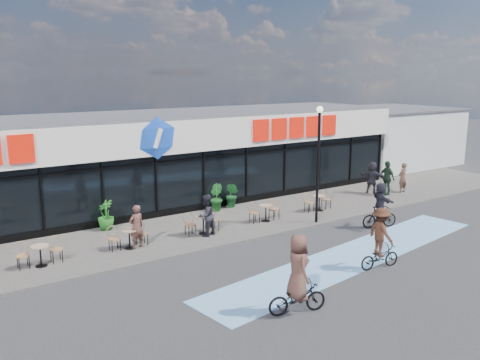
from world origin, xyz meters
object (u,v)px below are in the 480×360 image
(patron_left, at_px, (137,227))
(patron_right, at_px, (206,216))
(potted_plant_left, at_px, (106,215))
(cyclist_b, at_px, (380,207))
(potted_plant_right, at_px, (232,195))
(lamp_post, at_px, (318,155))
(pedestrian_c, at_px, (403,178))
(potted_plant_mid, at_px, (216,197))
(pedestrian_b, at_px, (372,177))
(pedestrian_a, at_px, (387,178))
(cyclist_a, at_px, (381,241))

(patron_left, relative_size, patron_right, 0.99)
(potted_plant_left, bearing_deg, cyclist_b, -31.24)
(potted_plant_right, xyz_separation_m, cyclist_b, (3.64, -6.17, 0.21))
(lamp_post, distance_m, patron_right, 5.61)
(potted_plant_right, distance_m, pedestrian_c, 9.97)
(potted_plant_mid, xyz_separation_m, pedestrian_b, (9.10, -1.67, 0.23))
(cyclist_b, bearing_deg, patron_right, 156.72)
(pedestrian_a, bearing_deg, potted_plant_mid, -97.47)
(cyclist_a, bearing_deg, pedestrian_a, 39.10)
(potted_plant_right, height_order, cyclist_b, cyclist_b)
(pedestrian_c, bearing_deg, cyclist_b, 26.06)
(pedestrian_a, bearing_deg, lamp_post, -68.52)
(patron_left, relative_size, cyclist_a, 0.78)
(potted_plant_mid, bearing_deg, cyclist_b, -52.74)
(potted_plant_mid, bearing_deg, potted_plant_right, 4.66)
(cyclist_b, bearing_deg, pedestrian_b, 44.75)
(potted_plant_right, distance_m, pedestrian_b, 8.30)
(potted_plant_right, distance_m, pedestrian_a, 8.82)
(patron_right, height_order, cyclist_b, cyclist_b)
(patron_left, distance_m, cyclist_b, 10.40)
(pedestrian_a, height_order, pedestrian_c, pedestrian_a)
(pedestrian_a, bearing_deg, cyclist_a, -44.25)
(pedestrian_a, bearing_deg, potted_plant_left, -92.50)
(potted_plant_left, bearing_deg, potted_plant_right, 0.53)
(patron_right, bearing_deg, patron_left, -21.69)
(pedestrian_b, height_order, cyclist_a, cyclist_a)
(cyclist_b, bearing_deg, potted_plant_mid, 127.26)
(potted_plant_mid, height_order, patron_left, patron_left)
(lamp_post, relative_size, pedestrian_a, 2.77)
(cyclist_b, bearing_deg, cyclist_a, -139.07)
(potted_plant_right, bearing_deg, patron_left, -154.51)
(lamp_post, bearing_deg, potted_plant_right, 112.03)
(pedestrian_a, xyz_separation_m, pedestrian_c, (1.16, -0.14, -0.10))
(pedestrian_b, bearing_deg, cyclist_b, 114.96)
(patron_left, bearing_deg, potted_plant_left, -98.41)
(potted_plant_left, height_order, patron_left, patron_left)
(potted_plant_left, distance_m, patron_right, 4.40)
(pedestrian_a, xyz_separation_m, cyclist_a, (-8.49, -6.90, -0.05))
(potted_plant_left, height_order, cyclist_a, cyclist_a)
(patron_right, height_order, cyclist_a, cyclist_a)
(lamp_post, distance_m, potted_plant_right, 5.18)
(lamp_post, relative_size, cyclist_b, 2.54)
(potted_plant_mid, distance_m, pedestrian_c, 10.90)
(pedestrian_b, bearing_deg, cyclist_a, 113.29)
(potted_plant_left, height_order, cyclist_b, cyclist_b)
(potted_plant_mid, xyz_separation_m, pedestrian_c, (10.61, -2.52, 0.18))
(cyclist_a, bearing_deg, potted_plant_mid, 95.94)
(cyclist_b, bearing_deg, potted_plant_left, 148.76)
(potted_plant_left, xyz_separation_m, pedestrian_c, (16.05, -2.54, 0.19))
(pedestrian_b, xyz_separation_m, cyclist_a, (-8.13, -7.61, -0.00))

